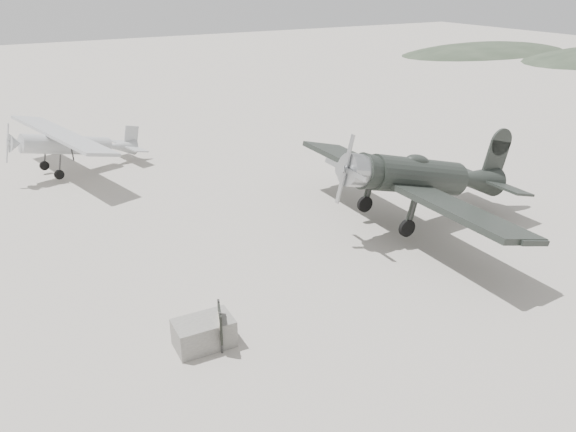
{
  "coord_description": "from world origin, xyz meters",
  "views": [
    {
      "loc": [
        -11.05,
        -14.83,
        9.9
      ],
      "look_at": [
        -1.65,
        1.96,
        1.5
      ],
      "focal_mm": 35.0,
      "sensor_mm": 36.0,
      "label": 1
    }
  ],
  "objects_px": {
    "lowwing_monoplane": "(424,177)",
    "highwing_monoplane": "(72,141)",
    "equipment_block": "(204,333)",
    "sign_board": "(220,323)"
  },
  "relations": [
    {
      "from": "lowwing_monoplane",
      "to": "highwing_monoplane",
      "type": "distance_m",
      "value": 18.24
    },
    {
      "from": "highwing_monoplane",
      "to": "sign_board",
      "type": "height_order",
      "value": "highwing_monoplane"
    },
    {
      "from": "lowwing_monoplane",
      "to": "sign_board",
      "type": "xyz_separation_m",
      "value": [
        -10.75,
        -3.76,
        -1.32
      ]
    },
    {
      "from": "lowwing_monoplane",
      "to": "highwing_monoplane",
      "type": "xyz_separation_m",
      "value": [
        -11.55,
        14.12,
        -0.38
      ]
    },
    {
      "from": "highwing_monoplane",
      "to": "equipment_block",
      "type": "bearing_deg",
      "value": -102.26
    },
    {
      "from": "sign_board",
      "to": "lowwing_monoplane",
      "type": "bearing_deg",
      "value": 38.03
    },
    {
      "from": "lowwing_monoplane",
      "to": "highwing_monoplane",
      "type": "relative_size",
      "value": 1.25
    },
    {
      "from": "lowwing_monoplane",
      "to": "equipment_block",
      "type": "relative_size",
      "value": 7.41
    },
    {
      "from": "lowwing_monoplane",
      "to": "sign_board",
      "type": "relative_size",
      "value": 9.15
    },
    {
      "from": "lowwing_monoplane",
      "to": "equipment_block",
      "type": "xyz_separation_m",
      "value": [
        -11.15,
        -3.47,
        -1.71
      ]
    }
  ]
}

